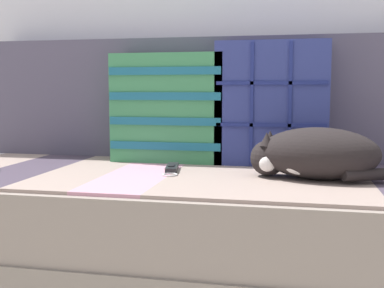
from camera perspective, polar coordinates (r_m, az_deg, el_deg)
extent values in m
cube|color=gray|center=(1.67, 1.64, -13.37)|extent=(1.95, 0.84, 0.17)
cube|color=gray|center=(1.61, 1.67, -7.13)|extent=(1.91, 0.82, 0.20)
cube|color=#423847|center=(1.79, -18.11, -2.70)|extent=(0.20, 0.74, 0.01)
cube|color=gray|center=(1.70, -12.12, -3.00)|extent=(0.20, 0.74, 0.01)
cube|color=#C6899E|center=(1.62, -5.53, -3.30)|extent=(0.20, 0.74, 0.01)
cube|color=gray|center=(1.58, 1.57, -3.58)|extent=(0.20, 0.74, 0.01)
cube|color=gray|center=(1.55, 9.01, -3.81)|extent=(0.20, 0.74, 0.01)
cube|color=gray|center=(1.56, 16.54, -3.98)|extent=(0.20, 0.74, 0.01)
cube|color=#514C60|center=(1.91, 3.58, 5.40)|extent=(1.91, 0.14, 0.47)
cube|color=navy|center=(1.75, 9.41, 4.75)|extent=(0.40, 0.13, 0.44)
cube|color=navy|center=(1.68, 9.26, 2.21)|extent=(0.38, 0.01, 0.01)
cube|color=navy|center=(1.69, 7.08, 4.72)|extent=(0.01, 0.01, 0.42)
cube|color=navy|center=(1.68, 9.35, 7.15)|extent=(0.38, 0.01, 0.01)
cube|color=navy|center=(1.68, 11.53, 4.63)|extent=(0.01, 0.01, 0.42)
cube|color=#3D8956|center=(1.81, -2.77, 4.28)|extent=(0.42, 0.13, 0.40)
cube|color=#1E667F|center=(1.75, -3.31, -0.24)|extent=(0.41, 0.01, 0.03)
cube|color=#1E667F|center=(1.74, -3.33, 2.71)|extent=(0.41, 0.01, 0.03)
cube|color=#1E667F|center=(1.74, -3.35, 5.68)|extent=(0.41, 0.01, 0.03)
cube|color=#1E667F|center=(1.74, -3.37, 8.66)|extent=(0.41, 0.01, 0.03)
ellipsoid|color=black|center=(1.50, 14.78, -1.08)|extent=(0.38, 0.24, 0.16)
sphere|color=black|center=(1.52, 9.00, -1.64)|extent=(0.11, 0.11, 0.11)
sphere|color=white|center=(1.49, 8.94, -2.12)|extent=(0.06, 0.06, 0.06)
ellipsoid|color=white|center=(1.45, 12.75, -2.21)|extent=(0.11, 0.05, 0.07)
cylinder|color=black|center=(1.47, 20.36, -3.41)|extent=(0.16, 0.09, 0.03)
cone|color=black|center=(1.48, 8.85, 0.59)|extent=(0.04, 0.04, 0.04)
cone|color=black|center=(1.54, 9.23, 0.81)|extent=(0.04, 0.04, 0.04)
cube|color=black|center=(1.61, -2.38, -2.84)|extent=(0.06, 0.14, 0.02)
cube|color=black|center=(1.60, -2.41, -2.53)|extent=(0.03, 0.05, 0.00)
cube|color=black|center=(1.68, -2.21, -2.48)|extent=(0.03, 0.01, 0.02)
torus|color=silver|center=(1.52, -2.64, -3.64)|extent=(0.06, 0.06, 0.01)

